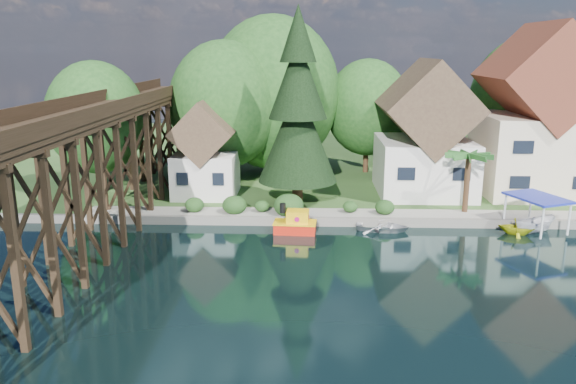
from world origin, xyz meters
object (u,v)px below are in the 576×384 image
(house_center, at_px, (535,122))
(boat_white_a, at_px, (383,225))
(boat_yellow, at_px, (517,225))
(palm_tree, at_px, (469,157))
(boat_canopy, at_px, (536,217))
(house_left, at_px, (425,138))
(conifer, at_px, (298,111))
(tugboat, at_px, (296,224))
(trestle_bridge, at_px, (102,158))
(shed, at_px, (205,155))

(house_center, bearing_deg, boat_white_a, -144.88)
(boat_white_a, bearing_deg, boat_yellow, -82.59)
(palm_tree, relative_size, boat_canopy, 1.00)
(palm_tree, bearing_deg, boat_yellow, -53.46)
(house_left, bearing_deg, conifer, -159.63)
(house_left, relative_size, tugboat, 3.67)
(boat_yellow, bearing_deg, conifer, 87.34)
(trestle_bridge, relative_size, boat_yellow, 18.80)
(shed, relative_size, conifer, 0.53)
(trestle_bridge, bearing_deg, house_center, 19.49)
(shed, xyz_separation_m, conifer, (7.57, -2.37, 3.86))
(shed, height_order, palm_tree, shed)
(palm_tree, height_order, boat_white_a, palm_tree)
(palm_tree, height_order, tugboat, palm_tree)
(trestle_bridge, relative_size, palm_tree, 9.34)
(house_left, height_order, shed, house_left)
(house_center, height_order, tugboat, house_center)
(trestle_bridge, distance_m, tugboat, 13.48)
(boat_canopy, bearing_deg, house_left, 123.41)
(house_center, bearing_deg, boat_canopy, -107.84)
(house_center, relative_size, tugboat, 4.62)
(trestle_bridge, xyz_separation_m, palm_tree, (25.01, 4.95, -0.72))
(shed, bearing_deg, trestle_bridge, -118.19)
(house_left, bearing_deg, tugboat, -137.38)
(house_left, height_order, palm_tree, house_left)
(house_left, distance_m, boat_white_a, 11.02)
(shed, height_order, tugboat, shed)
(trestle_bridge, bearing_deg, shed, 61.81)
(conifer, height_order, boat_white_a, conifer)
(trestle_bridge, bearing_deg, boat_yellow, 3.04)
(boat_canopy, bearing_deg, tugboat, -177.91)
(conifer, distance_m, boat_yellow, 17.48)
(trestle_bridge, distance_m, house_left, 25.42)
(house_left, height_order, boat_yellow, house_left)
(shed, distance_m, boat_canopy, 25.24)
(house_center, bearing_deg, palm_tree, -137.62)
(shed, xyz_separation_m, palm_tree, (20.01, -4.38, 0.80))
(house_left, xyz_separation_m, boat_yellow, (4.59, -9.36, -4.52))
(tugboat, bearing_deg, trestle_bridge, -174.43)
(shed, distance_m, palm_tree, 20.50)
(trestle_bridge, distance_m, boat_yellow, 28.03)
(palm_tree, relative_size, tugboat, 1.58)
(boat_white_a, distance_m, boat_canopy, 10.36)
(house_center, bearing_deg, shed, -175.76)
(tugboat, bearing_deg, boat_white_a, 6.45)
(conifer, height_order, palm_tree, conifer)
(boat_canopy, relative_size, boat_yellow, 2.01)
(tugboat, bearing_deg, shed, 133.03)
(trestle_bridge, relative_size, conifer, 2.96)
(shed, relative_size, palm_tree, 1.66)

